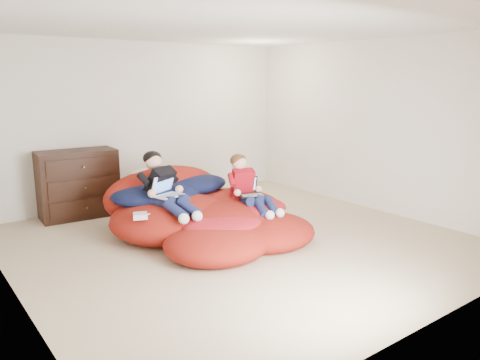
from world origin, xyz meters
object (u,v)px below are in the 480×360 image
object	(u,v)px
younger_boy	(248,185)
laptop_white	(166,190)
dresser	(78,184)
laptop_black	(249,190)
older_boy	(164,185)
beanbag_pile	(204,214)

from	to	relation	value
younger_boy	laptop_white	world-z (taller)	younger_boy
younger_boy	laptop_white	bearing A→B (deg)	160.23
dresser	laptop_black	size ratio (longest dim) A/B	2.84
dresser	laptop_white	distance (m)	1.76
older_boy	younger_boy	bearing A→B (deg)	-23.15
dresser	beanbag_pile	distance (m)	2.00
beanbag_pile	laptop_white	size ratio (longest dim) A/B	6.12
laptop_white	laptop_black	distance (m)	1.03
dresser	younger_boy	world-z (taller)	younger_boy
beanbag_pile	older_boy	distance (m)	0.67
laptop_white	older_boy	bearing A→B (deg)	90.00
beanbag_pile	laptop_white	world-z (taller)	laptop_white
dresser	beanbag_pile	bearing A→B (deg)	-59.19
laptop_white	laptop_black	xyz separation A→B (m)	(0.96, -0.36, -0.07)
laptop_white	beanbag_pile	bearing A→B (deg)	-3.41
beanbag_pile	older_boy	size ratio (longest dim) A/B	2.25
younger_boy	laptop_black	bearing A→B (deg)	-90.00
older_boy	laptop_white	bearing A→B (deg)	-90.00
dresser	older_boy	xyz separation A→B (m)	(0.51, -1.61, 0.21)
older_boy	laptop_black	size ratio (longest dim) A/B	2.77
laptop_white	laptop_black	bearing A→B (deg)	-20.68
laptop_black	laptop_white	bearing A→B (deg)	159.32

